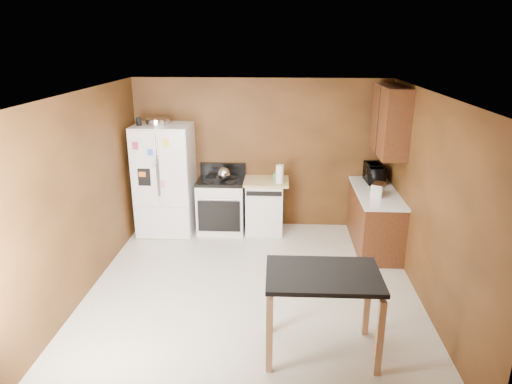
# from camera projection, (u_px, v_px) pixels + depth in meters

# --- Properties ---
(floor) EXTENTS (4.50, 4.50, 0.00)m
(floor) POSITION_uv_depth(u_px,v_px,m) (253.00, 290.00, 5.91)
(floor) COLOR beige
(floor) RESTS_ON ground
(ceiling) EXTENTS (4.50, 4.50, 0.00)m
(ceiling) POSITION_uv_depth(u_px,v_px,m) (252.00, 94.00, 5.11)
(ceiling) COLOR white
(ceiling) RESTS_ON ground
(wall_back) EXTENTS (4.20, 0.00, 4.20)m
(wall_back) POSITION_uv_depth(u_px,v_px,m) (261.00, 154.00, 7.64)
(wall_back) COLOR brown
(wall_back) RESTS_ON ground
(wall_front) EXTENTS (4.20, 0.00, 4.20)m
(wall_front) POSITION_uv_depth(u_px,v_px,m) (233.00, 299.00, 3.38)
(wall_front) COLOR brown
(wall_front) RESTS_ON ground
(wall_left) EXTENTS (0.00, 4.50, 4.50)m
(wall_left) POSITION_uv_depth(u_px,v_px,m) (82.00, 196.00, 5.62)
(wall_left) COLOR brown
(wall_left) RESTS_ON ground
(wall_right) EXTENTS (0.00, 4.50, 4.50)m
(wall_right) POSITION_uv_depth(u_px,v_px,m) (429.00, 202.00, 5.40)
(wall_right) COLOR brown
(wall_right) RESTS_ON ground
(roasting_pan) EXTENTS (0.38, 0.38, 0.09)m
(roasting_pan) POSITION_uv_depth(u_px,v_px,m) (157.00, 121.00, 7.20)
(roasting_pan) COLOR silver
(roasting_pan) RESTS_ON refrigerator
(pen_cup) EXTENTS (0.08, 0.08, 0.12)m
(pen_cup) POSITION_uv_depth(u_px,v_px,m) (139.00, 122.00, 7.09)
(pen_cup) COLOR black
(pen_cup) RESTS_ON refrigerator
(kettle) EXTENTS (0.21, 0.21, 0.21)m
(kettle) POSITION_uv_depth(u_px,v_px,m) (224.00, 174.00, 7.40)
(kettle) COLOR silver
(kettle) RESTS_ON gas_range
(paper_towel) EXTENTS (0.17, 0.17, 0.29)m
(paper_towel) POSITION_uv_depth(u_px,v_px,m) (280.00, 174.00, 7.28)
(paper_towel) COLOR white
(paper_towel) RESTS_ON dishwasher
(green_canister) EXTENTS (0.13, 0.13, 0.12)m
(green_canister) POSITION_uv_depth(u_px,v_px,m) (276.00, 176.00, 7.46)
(green_canister) COLOR green
(green_canister) RESTS_ON dishwasher
(toaster) EXTENTS (0.25, 0.30, 0.19)m
(toaster) POSITION_uv_depth(u_px,v_px,m) (378.00, 189.00, 6.67)
(toaster) COLOR silver
(toaster) RESTS_ON right_cabinets
(microwave) EXTENTS (0.35, 0.50, 0.26)m
(microwave) POSITION_uv_depth(u_px,v_px,m) (374.00, 174.00, 7.30)
(microwave) COLOR black
(microwave) RESTS_ON right_cabinets
(refrigerator) EXTENTS (0.90, 0.80, 1.80)m
(refrigerator) POSITION_uv_depth(u_px,v_px,m) (165.00, 179.00, 7.46)
(refrigerator) COLOR white
(refrigerator) RESTS_ON ground
(gas_range) EXTENTS (0.76, 0.68, 1.10)m
(gas_range) POSITION_uv_depth(u_px,v_px,m) (222.00, 204.00, 7.61)
(gas_range) COLOR white
(gas_range) RESTS_ON ground
(dishwasher) EXTENTS (0.78, 0.63, 0.89)m
(dishwasher) POSITION_uv_depth(u_px,v_px,m) (265.00, 205.00, 7.60)
(dishwasher) COLOR white
(dishwasher) RESTS_ON ground
(right_cabinets) EXTENTS (0.63, 1.58, 2.45)m
(right_cabinets) POSITION_uv_depth(u_px,v_px,m) (379.00, 190.00, 6.92)
(right_cabinets) COLOR brown
(right_cabinets) RESTS_ON ground
(island) EXTENTS (1.13, 0.76, 0.91)m
(island) POSITION_uv_depth(u_px,v_px,m) (323.00, 287.00, 4.51)
(island) COLOR black
(island) RESTS_ON ground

